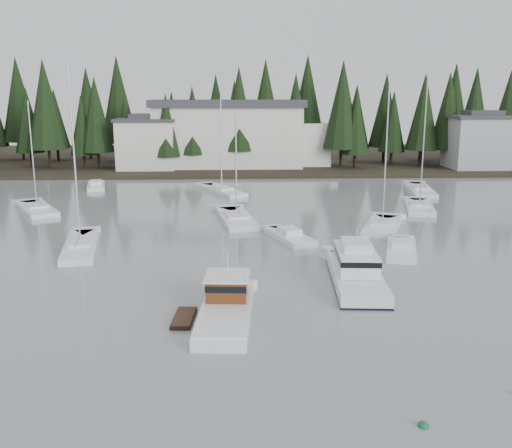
{
  "coord_description": "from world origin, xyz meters",
  "views": [
    {
      "loc": [
        -3.99,
        -13.68,
        12.18
      ],
      "look_at": [
        -2.37,
        28.93,
        2.5
      ],
      "focal_mm": 40.0,
      "sensor_mm": 36.0,
      "label": 1
    }
  ],
  "objects_px": {
    "harbor_inn": "(240,134)",
    "sailboat_5": "(81,248)",
    "sailboat_10": "(37,210)",
    "runabout_1": "(401,251)",
    "house_east_a": "(480,141)",
    "sailboat_6": "(382,228)",
    "sailboat_1": "(237,220)",
    "cabin_cruiser_center": "(356,273)",
    "house_west": "(147,143)",
    "sailboat_8": "(419,208)",
    "runabout_4": "(289,238)",
    "sailboat_3": "(222,192)",
    "sailboat_4": "(420,191)",
    "runabout_3": "(96,187)",
    "lobster_boat_brown": "(224,310)"
  },
  "relations": [
    {
      "from": "harbor_inn",
      "to": "sailboat_5",
      "type": "bearing_deg",
      "value": -104.84
    },
    {
      "from": "sailboat_10",
      "to": "runabout_1",
      "type": "bearing_deg",
      "value": -146.92
    },
    {
      "from": "house_east_a",
      "to": "sailboat_5",
      "type": "bearing_deg",
      "value": -138.35
    },
    {
      "from": "harbor_inn",
      "to": "sailboat_6",
      "type": "height_order",
      "value": "sailboat_6"
    },
    {
      "from": "sailboat_1",
      "to": "sailboat_10",
      "type": "bearing_deg",
      "value": 66.3
    },
    {
      "from": "harbor_inn",
      "to": "cabin_cruiser_center",
      "type": "distance_m",
      "value": 60.78
    },
    {
      "from": "house_west",
      "to": "sailboat_6",
      "type": "relative_size",
      "value": 0.69
    },
    {
      "from": "sailboat_8",
      "to": "runabout_4",
      "type": "relative_size",
      "value": 2.12
    },
    {
      "from": "house_east_a",
      "to": "harbor_inn",
      "type": "bearing_deg",
      "value": 173.64
    },
    {
      "from": "sailboat_5",
      "to": "runabout_4",
      "type": "height_order",
      "value": "sailboat_5"
    },
    {
      "from": "cabin_cruiser_center",
      "to": "sailboat_5",
      "type": "relative_size",
      "value": 0.68
    },
    {
      "from": "sailboat_3",
      "to": "runabout_1",
      "type": "height_order",
      "value": "sailboat_3"
    },
    {
      "from": "sailboat_6",
      "to": "runabout_4",
      "type": "distance_m",
      "value": 9.77
    },
    {
      "from": "sailboat_1",
      "to": "sailboat_3",
      "type": "relative_size",
      "value": 0.91
    },
    {
      "from": "sailboat_1",
      "to": "sailboat_5",
      "type": "height_order",
      "value": "sailboat_5"
    },
    {
      "from": "sailboat_4",
      "to": "runabout_4",
      "type": "bearing_deg",
      "value": 150.62
    },
    {
      "from": "sailboat_1",
      "to": "sailboat_6",
      "type": "relative_size",
      "value": 0.83
    },
    {
      "from": "sailboat_6",
      "to": "runabout_1",
      "type": "xyz_separation_m",
      "value": [
        -0.59,
        -8.25,
        0.05
      ]
    },
    {
      "from": "sailboat_4",
      "to": "sailboat_5",
      "type": "bearing_deg",
      "value": 135.33
    },
    {
      "from": "house_west",
      "to": "cabin_cruiser_center",
      "type": "distance_m",
      "value": 61.07
    },
    {
      "from": "sailboat_6",
      "to": "runabout_3",
      "type": "xyz_separation_m",
      "value": [
        -32.29,
        25.02,
        0.05
      ]
    },
    {
      "from": "sailboat_1",
      "to": "runabout_1",
      "type": "bearing_deg",
      "value": -141.72
    },
    {
      "from": "lobster_boat_brown",
      "to": "sailboat_5",
      "type": "relative_size",
      "value": 0.56
    },
    {
      "from": "sailboat_6",
      "to": "runabout_4",
      "type": "height_order",
      "value": "sailboat_6"
    },
    {
      "from": "runabout_1",
      "to": "runabout_3",
      "type": "height_order",
      "value": "same"
    },
    {
      "from": "sailboat_6",
      "to": "sailboat_10",
      "type": "distance_m",
      "value": 36.23
    },
    {
      "from": "sailboat_4",
      "to": "house_east_a",
      "type": "bearing_deg",
      "value": -29.47
    },
    {
      "from": "sailboat_5",
      "to": "sailboat_8",
      "type": "distance_m",
      "value": 35.98
    },
    {
      "from": "lobster_boat_brown",
      "to": "runabout_4",
      "type": "xyz_separation_m",
      "value": [
        5.33,
        17.5,
        -0.33
      ]
    },
    {
      "from": "house_west",
      "to": "sailboat_10",
      "type": "relative_size",
      "value": 0.78
    },
    {
      "from": "sailboat_3",
      "to": "sailboat_4",
      "type": "relative_size",
      "value": 1.11
    },
    {
      "from": "sailboat_8",
      "to": "runabout_4",
      "type": "bearing_deg",
      "value": 143.16
    },
    {
      "from": "sailboat_1",
      "to": "runabout_4",
      "type": "height_order",
      "value": "sailboat_1"
    },
    {
      "from": "sailboat_5",
      "to": "house_east_a",
      "type": "bearing_deg",
      "value": -58.6
    },
    {
      "from": "sailboat_1",
      "to": "house_east_a",
      "type": "bearing_deg",
      "value": -56.1
    },
    {
      "from": "sailboat_10",
      "to": "runabout_1",
      "type": "xyz_separation_m",
      "value": [
        34.36,
        -17.83,
        0.07
      ]
    },
    {
      "from": "harbor_inn",
      "to": "runabout_1",
      "type": "distance_m",
      "value": 54.73
    },
    {
      "from": "lobster_boat_brown",
      "to": "sailboat_1",
      "type": "bearing_deg",
      "value": 2.02
    },
    {
      "from": "sailboat_8",
      "to": "runabout_1",
      "type": "height_order",
      "value": "sailboat_8"
    },
    {
      "from": "sailboat_3",
      "to": "runabout_4",
      "type": "distance_m",
      "value": 25.44
    },
    {
      "from": "runabout_1",
      "to": "sailboat_5",
      "type": "bearing_deg",
      "value": 101.52
    },
    {
      "from": "sailboat_3",
      "to": "runabout_3",
      "type": "xyz_separation_m",
      "value": [
        -16.91,
        4.1,
        0.07
      ]
    },
    {
      "from": "runabout_1",
      "to": "runabout_4",
      "type": "relative_size",
      "value": 1.02
    },
    {
      "from": "runabout_1",
      "to": "runabout_3",
      "type": "distance_m",
      "value": 45.95
    },
    {
      "from": "sailboat_3",
      "to": "sailboat_4",
      "type": "height_order",
      "value": "sailboat_3"
    },
    {
      "from": "house_east_a",
      "to": "runabout_3",
      "type": "relative_size",
      "value": 1.56
    },
    {
      "from": "house_west",
      "to": "cabin_cruiser_center",
      "type": "xyz_separation_m",
      "value": [
        22.01,
        -56.82,
        -4.01
      ]
    },
    {
      "from": "sailboat_8",
      "to": "runabout_1",
      "type": "relative_size",
      "value": 2.07
    },
    {
      "from": "sailboat_4",
      "to": "runabout_1",
      "type": "height_order",
      "value": "sailboat_4"
    },
    {
      "from": "house_west",
      "to": "cabin_cruiser_center",
      "type": "relative_size",
      "value": 0.94
    }
  ]
}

